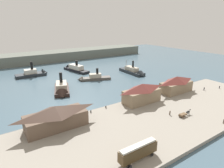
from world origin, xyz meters
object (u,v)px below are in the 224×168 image
at_px(pedestrian_near_east_shed, 204,89).
at_px(pedestrian_near_cart, 170,113).
at_px(horse_cart, 185,114).
at_px(ferry_outer_harbor, 92,78).
at_px(pedestrian_near_west_shed, 224,121).
at_px(ferry_moored_west, 74,68).
at_px(ferry_shed_customs_shed, 176,84).
at_px(pedestrian_by_tram, 131,167).
at_px(mooring_post_west, 91,111).
at_px(ferry_approaching_east, 35,73).
at_px(pedestrian_walking_east, 219,87).
at_px(ferry_shed_west_terminal, 142,93).
at_px(ferry_shed_east_terminal, 56,117).
at_px(mooring_post_center_west, 106,107).
at_px(street_tram, 138,151).
at_px(mooring_post_center_east, 193,83).
at_px(ferry_approaching_west, 134,72).
at_px(ferry_near_quay, 62,90).

height_order(pedestrian_near_east_shed, pedestrian_near_cart, pedestrian_near_cart).
height_order(horse_cart, ferry_outer_harbor, ferry_outer_harbor).
height_order(pedestrian_near_west_shed, ferry_moored_west, ferry_moored_west).
xyz_separation_m(ferry_shed_customs_shed, ferry_moored_west, (-22.45, 71.76, -3.48)).
distance_m(pedestrian_near_west_shed, ferry_outer_harbor, 74.03).
height_order(pedestrian_by_tram, mooring_post_west, pedestrian_by_tram).
distance_m(ferry_shed_customs_shed, pedestrian_near_west_shed, 31.48).
bearing_deg(ferry_approaching_east, pedestrian_walking_east, -48.79).
bearing_deg(ferry_shed_west_terminal, ferry_shed_east_terminal, -179.71).
xyz_separation_m(ferry_shed_east_terminal, ferry_shed_customs_shed, (59.10, 0.43, 0.16)).
distance_m(mooring_post_center_west, ferry_approaching_east, 70.79).
bearing_deg(ferry_shed_customs_shed, street_tram, -150.58).
bearing_deg(pedestrian_near_west_shed, ferry_outer_harbor, 98.71).
bearing_deg(ferry_shed_east_terminal, horse_cart, -23.56).
xyz_separation_m(pedestrian_near_cart, mooring_post_center_east, (40.21, 18.36, -0.37)).
distance_m(pedestrian_by_tram, ferry_moored_west, 104.23).
bearing_deg(pedestrian_by_tram, pedestrian_walking_east, 14.66).
xyz_separation_m(ferry_shed_east_terminal, ferry_outer_harbor, (36.39, 44.47, -3.68)).
relative_size(ferry_shed_west_terminal, ferry_shed_customs_shed, 0.98).
height_order(ferry_shed_west_terminal, street_tram, ferry_shed_west_terminal).
bearing_deg(ferry_outer_harbor, mooring_post_center_east, -44.63).
distance_m(mooring_post_west, ferry_approaching_west, 64.79).
xyz_separation_m(ferry_shed_customs_shed, horse_cart, (-17.80, -18.44, -3.03)).
bearing_deg(pedestrian_near_west_shed, mooring_post_center_east, 47.34).
bearing_deg(ferry_approaching_west, ferry_outer_harbor, 173.78).
distance_m(ferry_shed_customs_shed, pedestrian_by_tram, 58.47).
xyz_separation_m(ferry_shed_west_terminal, pedestrian_near_west_shed, (10.97, -28.89, -3.36)).
bearing_deg(pedestrian_by_tram, mooring_post_center_east, 24.68).
bearing_deg(street_tram, pedestrian_near_west_shed, -3.93).
xyz_separation_m(ferry_shed_east_terminal, mooring_post_center_east, (77.58, 3.81, -3.34)).
distance_m(ferry_shed_east_terminal, ferry_shed_customs_shed, 59.10).
relative_size(pedestrian_near_east_shed, ferry_approaching_east, 0.09).
relative_size(pedestrian_near_east_shed, mooring_post_center_east, 1.92).
bearing_deg(pedestrian_near_west_shed, ferry_approaching_east, 110.31).
relative_size(ferry_moored_west, ferry_near_quay, 1.24).
bearing_deg(ferry_shed_customs_shed, ferry_approaching_west, 79.29).
bearing_deg(mooring_post_center_east, ferry_approaching_west, 106.09).
height_order(mooring_post_center_east, ferry_approaching_east, ferry_approaching_east).
xyz_separation_m(horse_cart, pedestrian_walking_east, (40.55, 9.21, -0.22)).
height_order(ferry_shed_west_terminal, ferry_shed_customs_shed, ferry_shed_west_terminal).
bearing_deg(pedestrian_walking_east, horse_cart, -167.21).
height_order(pedestrian_near_west_shed, ferry_approaching_west, ferry_approaching_west).
xyz_separation_m(mooring_post_center_west, ferry_approaching_east, (-11.24, 69.89, -0.11)).
bearing_deg(ferry_approaching_west, pedestrian_near_east_shed, -82.80).
xyz_separation_m(pedestrian_near_west_shed, mooring_post_west, (-33.45, 32.09, -0.35)).
distance_m(mooring_post_west, ferry_near_quay, 29.54).
bearing_deg(ferry_shed_customs_shed, ferry_approaching_east, 124.02).
bearing_deg(horse_cart, pedestrian_near_east_shed, 20.90).
height_order(street_tram, ferry_moored_west, ferry_moored_west).
bearing_deg(street_tram, ferry_outer_harbor, 70.82).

